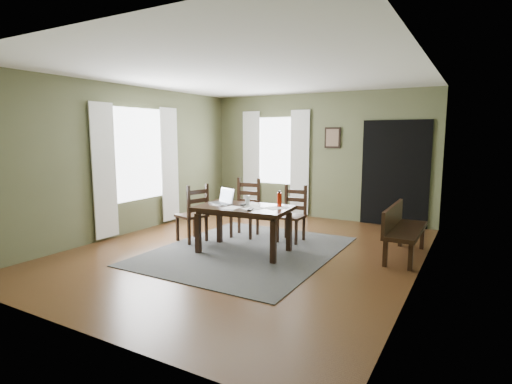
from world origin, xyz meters
The scene contains 26 objects.
ground centered at (0.00, 0.00, -0.01)m, with size 5.00×6.00×0.01m.
room_shell centered at (0.00, 0.00, 1.80)m, with size 5.02×6.02×2.71m.
rug centered at (0.00, 0.00, 0.01)m, with size 2.60×3.20×0.01m.
dining_table centered at (0.00, -0.08, 0.64)m, with size 1.50×0.99×0.71m.
chair_end centered at (-1.05, 0.01, 0.49)m, with size 0.54×0.54×0.99m.
chair_back_left centered at (-0.50, 0.80, 0.51)m, with size 0.52×0.52×1.03m.
chair_back_right centered at (0.38, 0.89, 0.47)m, with size 0.42×0.42×0.95m.
bench centered at (2.15, 0.88, 0.46)m, with size 0.44×1.37×0.77m.
laptop centered at (-0.41, -0.03, 0.79)m, with size 0.43×0.39×0.24m.
computer_mouse centered at (-0.03, -0.05, 0.74)m, with size 0.05×0.09×0.03m, color #3F3F42.
tv_remote centered at (0.24, -0.29, 0.74)m, with size 0.05×0.19×0.02m, color black.
drinking_glass centered at (0.01, 0.02, 0.81)m, with size 0.07×0.07×0.16m, color silver.
water_bottle centered at (0.49, 0.15, 0.84)m, with size 0.08×0.08×0.24m.
paper_a centered at (-0.40, -0.09, 0.73)m, with size 0.23×0.30×0.00m, color white.
paper_b centered at (0.22, -0.17, 0.73)m, with size 0.24×0.32×0.00m, color white.
paper_c centered at (0.03, 0.08, 0.73)m, with size 0.24×0.31×0.00m, color white.
paper_d centered at (0.50, 0.05, 0.73)m, with size 0.25×0.33×0.00m, color white.
paper_e centered at (-0.08, -0.28, 0.73)m, with size 0.22×0.28×0.00m, color white.
window_left centered at (-2.47, 0.20, 1.45)m, with size 0.01×1.30×1.70m.
window_back centered at (-1.00, 2.97, 1.45)m, with size 1.00×0.01×1.50m.
curtain_left_near centered at (-2.44, -0.62, 1.20)m, with size 0.03×0.48×2.30m.
curtain_left_far centered at (-2.44, 1.02, 1.20)m, with size 0.03×0.48×2.30m.
curtain_back_left centered at (-1.62, 2.94, 1.20)m, with size 0.44×0.03×2.30m.
curtain_back_right centered at (-0.38, 2.94, 1.20)m, with size 0.44×0.03×2.30m.
framed_picture centered at (0.35, 2.97, 1.75)m, with size 0.34×0.03×0.44m.
doorway_back centered at (1.65, 2.97, 1.05)m, with size 1.30×0.03×2.10m.
Camera 1 is at (3.12, -5.22, 1.81)m, focal length 28.00 mm.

